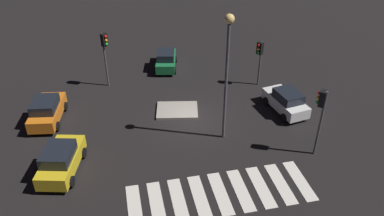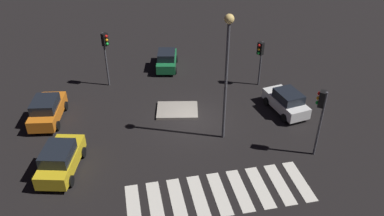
{
  "view_description": "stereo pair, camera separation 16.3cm",
  "coord_description": "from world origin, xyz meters",
  "px_view_note": "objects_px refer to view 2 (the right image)",
  "views": [
    {
      "loc": [
        -4.7,
        -21.33,
        15.06
      ],
      "look_at": [
        0.0,
        0.0,
        1.0
      ],
      "focal_mm": 36.1,
      "sensor_mm": 36.0,
      "label": 1
    },
    {
      "loc": [
        -4.54,
        -21.37,
        15.06
      ],
      "look_at": [
        0.0,
        0.0,
        1.0
      ],
      "focal_mm": 36.1,
      "sensor_mm": 36.0,
      "label": 2
    }
  ],
  "objects_px": {
    "traffic_island": "(177,110)",
    "car_white": "(286,101)",
    "car_yellow": "(60,159)",
    "car_green": "(167,60)",
    "traffic_light_east": "(321,108)",
    "traffic_light_north": "(260,53)",
    "car_orange": "(47,110)",
    "traffic_light_west": "(105,47)",
    "street_lamp": "(227,59)"
  },
  "relations": [
    {
      "from": "traffic_island",
      "to": "street_lamp",
      "type": "height_order",
      "value": "street_lamp"
    },
    {
      "from": "traffic_island",
      "to": "car_white",
      "type": "distance_m",
      "value": 7.69
    },
    {
      "from": "street_lamp",
      "to": "traffic_light_north",
      "type": "bearing_deg",
      "value": 53.06
    },
    {
      "from": "car_orange",
      "to": "traffic_light_west",
      "type": "distance_m",
      "value": 6.37
    },
    {
      "from": "car_green",
      "to": "car_white",
      "type": "bearing_deg",
      "value": -127.67
    },
    {
      "from": "car_green",
      "to": "traffic_light_north",
      "type": "relative_size",
      "value": 1.06
    },
    {
      "from": "traffic_light_east",
      "to": "car_green",
      "type": "bearing_deg",
      "value": -24.56
    },
    {
      "from": "traffic_light_west",
      "to": "car_white",
      "type": "bearing_deg",
      "value": 21.03
    },
    {
      "from": "traffic_light_west",
      "to": "traffic_light_east",
      "type": "bearing_deg",
      "value": 5.36
    },
    {
      "from": "car_green",
      "to": "car_yellow",
      "type": "xyz_separation_m",
      "value": [
        -7.87,
        -11.68,
        0.08
      ]
    },
    {
      "from": "traffic_island",
      "to": "traffic_light_east",
      "type": "bearing_deg",
      "value": -41.38
    },
    {
      "from": "car_orange",
      "to": "car_green",
      "type": "height_order",
      "value": "car_orange"
    },
    {
      "from": "traffic_light_west",
      "to": "traffic_light_north",
      "type": "bearing_deg",
      "value": 37.14
    },
    {
      "from": "car_white",
      "to": "traffic_light_west",
      "type": "bearing_deg",
      "value": 52.52
    },
    {
      "from": "car_white",
      "to": "street_lamp",
      "type": "height_order",
      "value": "street_lamp"
    },
    {
      "from": "car_orange",
      "to": "car_yellow",
      "type": "height_order",
      "value": "car_yellow"
    },
    {
      "from": "car_yellow",
      "to": "traffic_light_east",
      "type": "bearing_deg",
      "value": -81.88
    },
    {
      "from": "traffic_island",
      "to": "traffic_light_north",
      "type": "xyz_separation_m",
      "value": [
        6.86,
        2.42,
        2.67
      ]
    },
    {
      "from": "car_green",
      "to": "traffic_light_west",
      "type": "height_order",
      "value": "traffic_light_west"
    },
    {
      "from": "car_orange",
      "to": "car_white",
      "type": "distance_m",
      "value": 16.45
    },
    {
      "from": "traffic_light_west",
      "to": "street_lamp",
      "type": "bearing_deg",
      "value": -1.74
    },
    {
      "from": "car_yellow",
      "to": "car_green",
      "type": "bearing_deg",
      "value": -19.91
    },
    {
      "from": "traffic_light_west",
      "to": "traffic_light_north",
      "type": "distance_m",
      "value": 11.65
    },
    {
      "from": "car_green",
      "to": "traffic_light_east",
      "type": "relative_size",
      "value": 0.88
    },
    {
      "from": "car_white",
      "to": "traffic_light_west",
      "type": "xyz_separation_m",
      "value": [
        -12.03,
        6.34,
        2.52
      ]
    },
    {
      "from": "traffic_island",
      "to": "traffic_light_west",
      "type": "relative_size",
      "value": 0.74
    },
    {
      "from": "traffic_light_north",
      "to": "street_lamp",
      "type": "bearing_deg",
      "value": 21.53
    },
    {
      "from": "car_yellow",
      "to": "traffic_light_east",
      "type": "relative_size",
      "value": 0.98
    },
    {
      "from": "car_yellow",
      "to": "street_lamp",
      "type": "distance_m",
      "value": 11.0
    },
    {
      "from": "traffic_light_east",
      "to": "street_lamp",
      "type": "bearing_deg",
      "value": 8.66
    },
    {
      "from": "car_green",
      "to": "car_yellow",
      "type": "relative_size",
      "value": 0.9
    },
    {
      "from": "car_green",
      "to": "car_yellow",
      "type": "height_order",
      "value": "car_yellow"
    },
    {
      "from": "car_green",
      "to": "street_lamp",
      "type": "bearing_deg",
      "value": -157.04
    },
    {
      "from": "car_orange",
      "to": "car_white",
      "type": "relative_size",
      "value": 1.05
    },
    {
      "from": "traffic_light_north",
      "to": "street_lamp",
      "type": "distance_m",
      "value": 8.01
    },
    {
      "from": "traffic_island",
      "to": "car_white",
      "type": "bearing_deg",
      "value": -11.79
    },
    {
      "from": "traffic_island",
      "to": "car_orange",
      "type": "relative_size",
      "value": 0.78
    },
    {
      "from": "traffic_light_north",
      "to": "traffic_island",
      "type": "bearing_deg",
      "value": -12.13
    },
    {
      "from": "traffic_island",
      "to": "traffic_light_west",
      "type": "xyz_separation_m",
      "value": [
        -4.53,
        4.78,
        3.24
      ]
    },
    {
      "from": "car_green",
      "to": "street_lamp",
      "type": "xyz_separation_m",
      "value": [
        2.01,
        -10.49,
        4.75
      ]
    },
    {
      "from": "traffic_island",
      "to": "car_yellow",
      "type": "xyz_separation_m",
      "value": [
        -7.54,
        -4.78,
        0.77
      ]
    },
    {
      "from": "traffic_light_east",
      "to": "car_white",
      "type": "bearing_deg",
      "value": -55.92
    },
    {
      "from": "car_yellow",
      "to": "car_white",
      "type": "bearing_deg",
      "value": -63.87
    },
    {
      "from": "traffic_light_east",
      "to": "street_lamp",
      "type": "distance_m",
      "value": 5.96
    },
    {
      "from": "traffic_island",
      "to": "car_green",
      "type": "bearing_deg",
      "value": 87.24
    },
    {
      "from": "car_green",
      "to": "traffic_island",
      "type": "bearing_deg",
      "value": -170.66
    },
    {
      "from": "traffic_light_north",
      "to": "traffic_light_east",
      "type": "height_order",
      "value": "traffic_light_east"
    },
    {
      "from": "car_orange",
      "to": "traffic_light_north",
      "type": "distance_m",
      "value": 15.87
    },
    {
      "from": "car_green",
      "to": "traffic_light_north",
      "type": "height_order",
      "value": "traffic_light_north"
    },
    {
      "from": "car_orange",
      "to": "car_white",
      "type": "bearing_deg",
      "value": -89.22
    }
  ]
}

